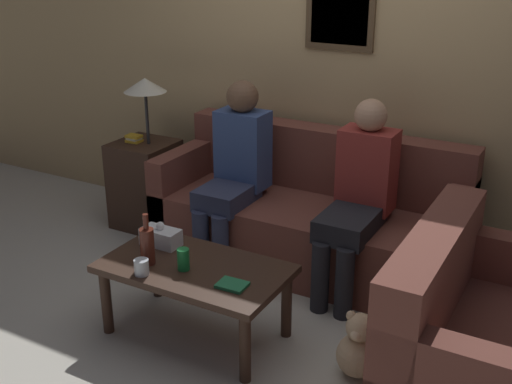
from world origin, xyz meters
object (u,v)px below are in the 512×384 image
Objects in this scene: person_left at (235,166)px; person_right at (358,193)px; wine_bottle at (147,245)px; drinking_glass at (141,267)px; couch_main at (309,219)px; couch_side at (481,354)px; coffee_table at (195,275)px; teddy_bear at (359,349)px.

person_left is 0.88m from person_right.
drinking_glass is (0.05, -0.12, -0.07)m from wine_bottle.
wine_bottle is 0.24× the size of person_right.
person_left is (-0.47, -0.19, 0.36)m from couch_main.
wine_bottle is (-1.74, -0.21, 0.23)m from couch_side.
person_left is (-0.30, 0.93, 0.30)m from coffee_table.
couch_side is 0.98× the size of person_left.
person_left is 1.02× the size of person_right.
teddy_bear is at bearing 5.86° from coffee_table.
wine_bottle is 1.24m from teddy_bear.
person_left is at bearing 93.36° from wine_bottle.
person_right is 1.03m from teddy_bear.
drinking_glass is at bearing -67.49° from wine_bottle.
couch_side is 4.10× the size of wine_bottle.
coffee_table is 11.79× the size of drinking_glass.
drinking_glass is 0.07× the size of person_left.
wine_bottle is 0.24× the size of person_left.
coffee_table is 2.84× the size of teddy_bear.
couch_side is 1.28m from person_right.
teddy_bear is at bearing -34.18° from person_left.
wine_bottle is 0.82× the size of teddy_bear.
person_left is 3.43× the size of teddy_bear.
couch_side is at bearing 6.93° from wine_bottle.
drinking_glass is at bearing -123.77° from person_right.
person_left is (-0.06, 1.03, 0.13)m from wine_bottle.
wine_bottle is 0.14m from drinking_glass.
coffee_table is at bearing -174.14° from teddy_bear.
person_right is (0.58, 0.93, 0.28)m from coffee_table.
person_left reaches higher than person_right.
wine_bottle is (-0.24, -0.10, 0.17)m from coffee_table.
drinking_glass is (-0.19, -0.22, 0.11)m from coffee_table.
couch_side is 2.01m from person_left.
couch_main reaches higher than teddy_bear.
coffee_table is at bearing -98.85° from couch_main.
couch_main is 1.39m from drinking_glass.
wine_bottle is 1.32m from person_right.
drinking_glass reaches higher than coffee_table.
person_right reaches higher than teddy_bear.
person_right is at bearing 112.66° from teddy_bear.
coffee_table is 3.48× the size of wine_bottle.
couch_side is (1.33, -1.01, 0.00)m from couch_main.
couch_main reaches higher than coffee_table.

